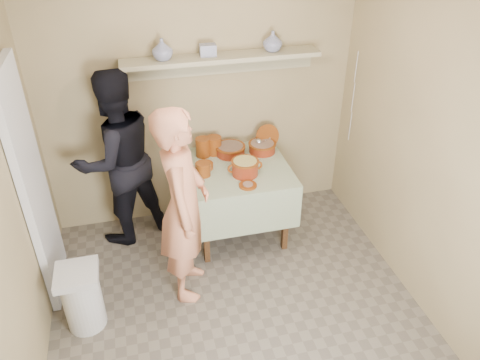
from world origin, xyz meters
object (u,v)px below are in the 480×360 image
object	(u,v)px
person_helper	(117,159)
trash_bin	(82,298)
person_cook	(184,206)
serving_table	(237,177)
cazuela_rice	(245,166)

from	to	relation	value
person_helper	trash_bin	size ratio (longest dim) A/B	3.07
person_helper	trash_bin	world-z (taller)	person_helper
person_cook	serving_table	xyz separation A→B (m)	(0.59, 0.65, -0.21)
serving_table	cazuela_rice	xyz separation A→B (m)	(0.04, -0.16, 0.20)
serving_table	cazuela_rice	bearing A→B (deg)	-75.42
person_cook	person_helper	world-z (taller)	person_helper
cazuela_rice	person_helper	bearing A→B (deg)	161.00
person_cook	serving_table	size ratio (longest dim) A/B	1.75
cazuela_rice	trash_bin	distance (m)	1.75
person_helper	cazuela_rice	distance (m)	1.19
person_cook	cazuela_rice	distance (m)	0.80
person_cook	serving_table	distance (m)	0.90
serving_table	trash_bin	world-z (taller)	serving_table
serving_table	trash_bin	size ratio (longest dim) A/B	1.74
person_cook	trash_bin	xyz separation A→B (m)	(-0.86, -0.23, -0.57)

